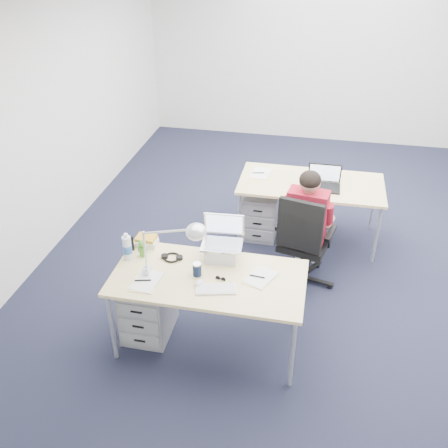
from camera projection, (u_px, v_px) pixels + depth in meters
The scene contains 24 objects.
floor at pixel (318, 254), 5.64m from camera, with size 7.00×7.00×0.00m, color black.
room at pixel (336, 107), 4.74m from camera, with size 6.02×7.02×2.80m.
desk_near at pixel (208, 281), 4.14m from camera, with size 1.60×0.80×0.73m.
desk_far at pixel (311, 186), 5.58m from camera, with size 1.60×0.80×0.73m.
office_chair at pixel (302, 258), 5.07m from camera, with size 0.81×0.81×1.06m.
seated_person at pixel (308, 222), 5.03m from camera, with size 0.43×0.71×1.25m.
drawer_pedestal_near at pixel (148, 307), 4.47m from camera, with size 0.40×0.50×0.55m, color #939598.
drawer_pedestal_far at pixel (260, 213), 5.89m from camera, with size 0.40×0.50×0.55m, color #939598.
silver_laptop at pixel (222, 240), 4.24m from camera, with size 0.35×0.27×0.37m, color silver, non-canonical shape.
wireless_keyboard at pixel (216, 289), 3.96m from camera, with size 0.32×0.13×0.02m, color white.
computer_mouse at pixel (199, 283), 4.02m from camera, with size 0.06×0.09×0.03m, color white.
headphones at pixel (172, 257), 4.32m from camera, with size 0.19×0.15×0.03m, color black, non-canonical shape.
can_koozie at pixel (197, 269), 4.10m from camera, with size 0.07×0.07×0.12m, color #121E39.
water_bottle at pixel (127, 246), 4.27m from camera, with size 0.08×0.08×0.25m, color silver.
bear_figurine at pixel (142, 248), 4.32m from camera, with size 0.09×0.07×0.16m, color #2E771F, non-canonical shape.
book_stack at pixel (147, 241), 4.49m from camera, with size 0.19×0.14×0.09m, color silver.
cordless_phone at pixel (132, 243), 4.40m from camera, with size 0.04×0.02×0.14m, color black.
papers_left at pixel (145, 282), 4.05m from camera, with size 0.20×0.28×0.01m, color #FFE693.
papers_right at pixel (259, 278), 4.09m from camera, with size 0.19×0.27×0.01m, color #FFE693.
sunglasses at pixel (221, 279), 4.07m from camera, with size 0.09×0.04×0.02m, color black, non-canonical shape.
desk_lamp at pixel (165, 248), 3.98m from camera, with size 0.49×0.18×0.56m, color silver, non-canonical shape.
dark_laptop at pixel (324, 177), 5.38m from camera, with size 0.36×0.35×0.26m, color black, non-canonical shape.
far_cup at pixel (329, 173), 5.66m from camera, with size 0.07×0.07×0.10m, color white.
far_papers at pixel (260, 174), 5.74m from camera, with size 0.20×0.29×0.01m, color white.
Camera 1 is at (-0.11, -4.73, 3.27)m, focal length 40.00 mm.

